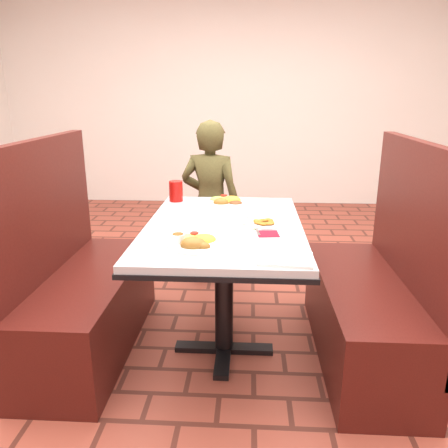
{
  "coord_description": "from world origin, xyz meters",
  "views": [
    {
      "loc": [
        0.13,
        -2.16,
        1.4
      ],
      "look_at": [
        0.0,
        0.0,
        0.75
      ],
      "focal_mm": 35.0,
      "sensor_mm": 36.0,
      "label": 1
    }
  ],
  "objects": [
    {
      "name": "lettuce_shreds",
      "position": [
        0.04,
        0.06,
        0.75
      ],
      "size": [
        0.28,
        0.32,
        0.0
      ],
      "primitive_type": null,
      "color": "#99C64F",
      "rests_on": "dining_table"
    },
    {
      "name": "booth_bench_left",
      "position": [
        -0.8,
        0.0,
        0.33
      ],
      "size": [
        0.47,
        1.2,
        1.17
      ],
      "color": "#4B1611",
      "rests_on": "ground"
    },
    {
      "name": "spoon_utensil",
      "position": [
        0.17,
        -0.13,
        0.75
      ],
      "size": [
        0.03,
        0.13,
        0.0
      ],
      "primitive_type": "cube",
      "rotation": [
        0.0,
        0.0,
        0.13
      ],
      "color": "silver",
      "rests_on": "dining_table"
    },
    {
      "name": "far_dinner_plate",
      "position": [
        -0.01,
        0.43,
        0.78
      ],
      "size": [
        0.28,
        0.28,
        0.07
      ],
      "rotation": [
        0.0,
        0.0,
        -0.06
      ],
      "color": "white",
      "rests_on": "dining_table"
    },
    {
      "name": "paper_napkin",
      "position": [
        0.28,
        -0.5,
        0.76
      ],
      "size": [
        0.24,
        0.19,
        0.01
      ],
      "primitive_type": "cube",
      "rotation": [
        0.0,
        0.0,
        -0.11
      ],
      "color": "silver",
      "rests_on": "dining_table"
    },
    {
      "name": "dining_table",
      "position": [
        0.0,
        0.0,
        0.65
      ],
      "size": [
        0.81,
        1.21,
        0.75
      ],
      "color": "#BABCBF",
      "rests_on": "ground"
    },
    {
      "name": "red_tumbler",
      "position": [
        -0.33,
        0.48,
        0.81
      ],
      "size": [
        0.08,
        0.08,
        0.13
      ],
      "primitive_type": "cylinder",
      "color": "#AD0E0B",
      "rests_on": "dining_table"
    },
    {
      "name": "knife_utensil",
      "position": [
        -0.07,
        -0.33,
        0.76
      ],
      "size": [
        0.02,
        0.16,
        0.0
      ],
      "primitive_type": "cube",
      "rotation": [
        0.0,
        0.0,
        0.09
      ],
      "color": "#BBBBBF",
      "rests_on": "dining_table"
    },
    {
      "name": "near_dinner_plate",
      "position": [
        -0.11,
        -0.34,
        0.78
      ],
      "size": [
        0.26,
        0.26,
        0.08
      ],
      "rotation": [
        0.0,
        0.0,
        -0.37
      ],
      "color": "white",
      "rests_on": "dining_table"
    },
    {
      "name": "maroon_napkin",
      "position": [
        0.22,
        -0.16,
        0.75
      ],
      "size": [
        0.11,
        0.11,
        0.0
      ],
      "primitive_type": "cube",
      "rotation": [
        0.0,
        0.0,
        0.1
      ],
      "color": "maroon",
      "rests_on": "dining_table"
    },
    {
      "name": "diner_person",
      "position": [
        -0.16,
        0.96,
        0.61
      ],
      "size": [
        0.49,
        0.37,
        1.22
      ],
      "primitive_type": "imported",
      "rotation": [
        0.0,
        0.0,
        2.95
      ],
      "color": "brown",
      "rests_on": "ground"
    },
    {
      "name": "fork_utensil",
      "position": [
        -0.14,
        -0.34,
        0.76
      ],
      "size": [
        0.05,
        0.16,
        0.0
      ],
      "primitive_type": "cube",
      "rotation": [
        0.0,
        0.0,
        0.24
      ],
      "color": "silver",
      "rests_on": "dining_table"
    },
    {
      "name": "plantain_plate",
      "position": [
        0.21,
        -0.01,
        0.76
      ],
      "size": [
        0.17,
        0.17,
        0.03
      ],
      "rotation": [
        0.0,
        0.0,
        -0.06
      ],
      "color": "white",
      "rests_on": "dining_table"
    },
    {
      "name": "booth_bench_right",
      "position": [
        0.8,
        0.0,
        0.33
      ],
      "size": [
        0.47,
        1.2,
        1.17
      ],
      "color": "#4B1611",
      "rests_on": "ground"
    }
  ]
}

